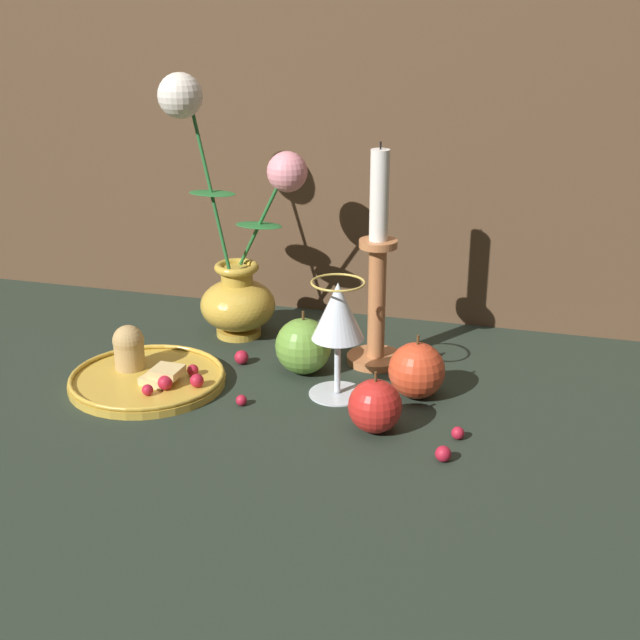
{
  "coord_description": "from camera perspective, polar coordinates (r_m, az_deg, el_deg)",
  "views": [
    {
      "loc": [
        0.32,
        -0.99,
        0.5
      ],
      "look_at": [
        0.04,
        0.02,
        0.1
      ],
      "focal_mm": 50.0,
      "sensor_mm": 36.0,
      "label": 1
    }
  ],
  "objects": [
    {
      "name": "berry_under_candlestick",
      "position": [
        1.01,
        7.89,
        -8.48
      ],
      "size": [
        0.02,
        0.02,
        0.02
      ],
      "primitive_type": "sphere",
      "color": "#AD192D",
      "rests_on": "ground_plane"
    },
    {
      "name": "apple_near_glass",
      "position": [
        1.2,
        -1.28,
        -1.66
      ],
      "size": [
        0.08,
        0.08,
        0.09
      ],
      "color": "#669938",
      "rests_on": "ground_plane"
    },
    {
      "name": "vase",
      "position": [
        1.3,
        -5.44,
        4.08
      ],
      "size": [
        0.2,
        0.11,
        0.38
      ],
      "color": "gold",
      "rests_on": "ground_plane"
    },
    {
      "name": "apple_beside_vase",
      "position": [
        1.14,
        6.21,
        -3.23
      ],
      "size": [
        0.07,
        0.07,
        0.08
      ],
      "color": "#D14223",
      "rests_on": "ground_plane"
    },
    {
      "name": "ground_plane",
      "position": [
        1.15,
        -2.07,
        -4.75
      ],
      "size": [
        2.4,
        2.4,
        0.0
      ],
      "primitive_type": "plane",
      "color": "#232D23",
      "rests_on": "ground"
    },
    {
      "name": "plate_with_pastries",
      "position": [
        1.2,
        -11.12,
        -3.4
      ],
      "size": [
        0.21,
        0.21,
        0.07
      ],
      "color": "gold",
      "rests_on": "ground_plane"
    },
    {
      "name": "berry_near_plate",
      "position": [
        1.06,
        8.82,
        -7.16
      ],
      "size": [
        0.02,
        0.02,
        0.02
      ],
      "primitive_type": "sphere",
      "color": "#AD192D",
      "rests_on": "ground_plane"
    },
    {
      "name": "apple_at_table_edge",
      "position": [
        1.05,
        3.54,
        -5.52
      ],
      "size": [
        0.06,
        0.06,
        0.08
      ],
      "color": "red",
      "rests_on": "ground_plane"
    },
    {
      "name": "berry_by_glass_stem",
      "position": [
        1.12,
        -5.05,
        -5.14
      ],
      "size": [
        0.01,
        0.01,
        0.01
      ],
      "primitive_type": "sphere",
      "color": "#AD192D",
      "rests_on": "ground_plane"
    },
    {
      "name": "berry_front_center",
      "position": [
        1.24,
        -5.04,
        -2.4
      ],
      "size": [
        0.02,
        0.02,
        0.02
      ],
      "primitive_type": "sphere",
      "color": "#AD192D",
      "rests_on": "ground_plane"
    },
    {
      "name": "candlestick",
      "position": [
        1.2,
        3.69,
        2.53
      ],
      "size": [
        0.08,
        0.08,
        0.31
      ],
      "color": "#B77042",
      "rests_on": "ground_plane"
    },
    {
      "name": "wine_glass",
      "position": [
        1.11,
        1.15,
        0.22
      ],
      "size": [
        0.07,
        0.07,
        0.15
      ],
      "color": "silver",
      "rests_on": "ground_plane"
    }
  ]
}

